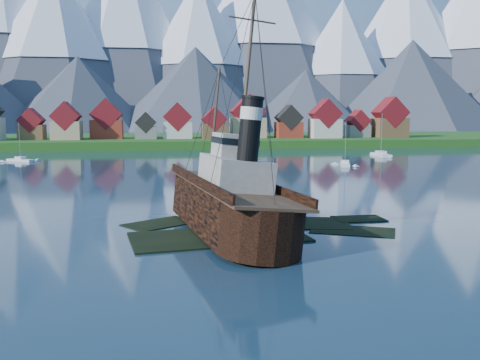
{
  "coord_description": "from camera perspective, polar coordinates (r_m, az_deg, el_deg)",
  "views": [
    {
      "loc": [
        -8.86,
        -56.15,
        12.93
      ],
      "look_at": [
        0.47,
        6.0,
        5.0
      ],
      "focal_mm": 40.0,
      "sensor_mm": 36.0,
      "label": 1
    }
  ],
  "objects": [
    {
      "name": "tugboat_wreck",
      "position": [
        60.03,
        -1.78,
        -2.03
      ],
      "size": [
        7.77,
        33.46,
        26.51
      ],
      "rotation": [
        0.0,
        0.1,
        0.15
      ],
      "color": "black",
      "rests_on": "ground"
    },
    {
      "name": "sailboat_e",
      "position": [
        165.59,
        14.8,
        2.57
      ],
      "size": [
        3.65,
        11.65,
        13.32
      ],
      "rotation": [
        0.0,
        0.0,
        -0.07
      ],
      "color": "silver",
      "rests_on": "ground"
    },
    {
      "name": "shoal",
      "position": [
        60.73,
        1.76,
        -5.44
      ],
      "size": [
        31.71,
        21.24,
        1.14
      ],
      "color": "black",
      "rests_on": "ground"
    },
    {
      "name": "town",
      "position": [
        209.78,
        -15.26,
        5.86
      ],
      "size": [
        250.96,
        16.69,
        17.3
      ],
      "color": "maroon",
      "rests_on": "ground"
    },
    {
      "name": "shore_bank",
      "position": [
        226.69,
        -6.3,
        3.88
      ],
      "size": [
        600.0,
        80.0,
        3.2
      ],
      "primitive_type": "cube",
      "color": "#184B15",
      "rests_on": "ground"
    },
    {
      "name": "sailboat_d",
      "position": [
        133.59,
        11.13,
        1.61
      ],
      "size": [
        4.52,
        8.61,
        11.42
      ],
      "rotation": [
        0.0,
        0.0,
        -0.31
      ],
      "color": "silver",
      "rests_on": "ground"
    },
    {
      "name": "seawall",
      "position": [
        188.8,
        -5.84,
        3.22
      ],
      "size": [
        600.0,
        2.5,
        2.0
      ],
      "primitive_type": "cube",
      "color": "#3F3D38",
      "rests_on": "ground"
    },
    {
      "name": "ground",
      "position": [
        58.3,
        0.42,
        -5.62
      ],
      "size": [
        1400.0,
        1400.0,
        0.0
      ],
      "primitive_type": "plane",
      "color": "#183245",
      "rests_on": "ground"
    },
    {
      "name": "mountains",
      "position": [
        542.88,
        -7.88,
        15.21
      ],
      "size": [
        965.0,
        340.0,
        205.0
      ],
      "color": "#2D333D",
      "rests_on": "ground"
    },
    {
      "name": "sailboat_c",
      "position": [
        154.24,
        -22.37,
        1.93
      ],
      "size": [
        8.12,
        6.39,
        10.79
      ],
      "rotation": [
        0.0,
        0.0,
        0.98
      ],
      "color": "silver",
      "rests_on": "ground"
    }
  ]
}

